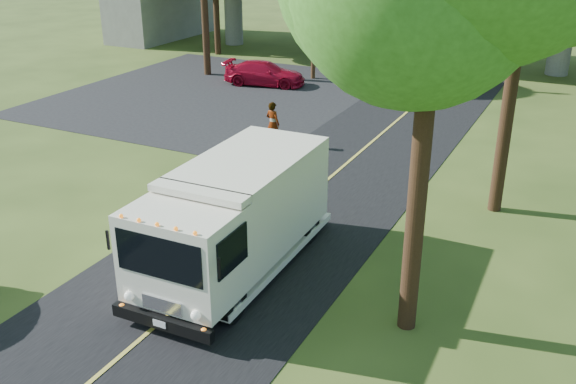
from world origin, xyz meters
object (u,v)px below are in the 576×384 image
Objects in this scene: utility_pole at (314,3)px; red_sedan at (265,73)px; traffic_signal at (349,24)px; pedestrian at (273,123)px; step_van at (236,215)px.

utility_pole is 5.17m from red_sedan.
traffic_signal is 1.08× the size of red_sedan.
traffic_signal reaches higher than pedestrian.
pedestrian is at bearing 111.52° from step_van.
utility_pole is 1.86× the size of red_sedan.
step_van is at bearing -164.48° from red_sedan.
red_sedan is (-3.40, -4.81, -2.50)m from traffic_signal.
step_van is at bearing -70.71° from utility_pole.
step_van is 21.95m from red_sedan.
step_van reaches higher than red_sedan.
utility_pole is 4.66× the size of pedestrian.
pedestrian is (-4.20, 10.14, -0.74)m from step_van.
traffic_signal is 2.69× the size of pedestrian.
red_sedan is at bearing -125.26° from traffic_signal.
pedestrian is (5.55, -9.50, 0.26)m from red_sedan.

